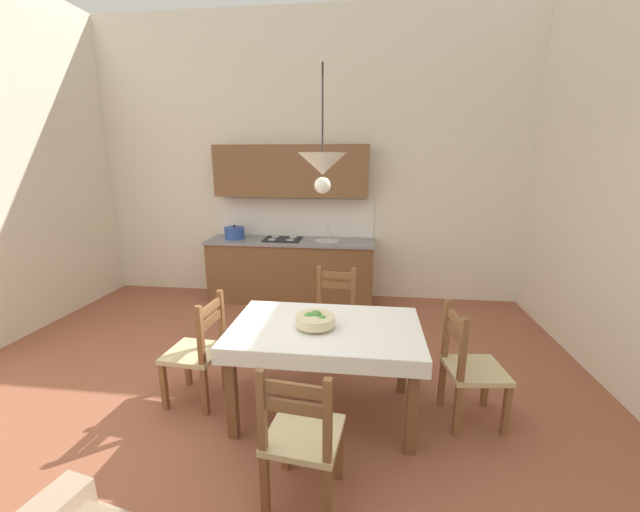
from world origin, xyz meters
The scene contains 10 objects.
ground_plane centered at (0.00, 0.00, -0.05)m, with size 6.68×6.28×0.10m, color #99563D.
wall_back centered at (0.00, 2.90, 1.99)m, with size 6.68×0.12×3.97m, color silver.
kitchen_cabinetry centered at (-0.20, 2.57, 0.86)m, with size 2.36×0.63×2.20m.
dining_table centered at (0.58, 0.02, 0.63)m, with size 1.46×0.92×0.75m.
dining_chair_tv_side centered at (-0.49, 0.06, 0.44)m, with size 0.45×0.45×0.93m.
dining_chair_window_side centered at (1.69, 0.07, 0.44)m, with size 0.47×0.47×0.93m.
dining_chair_camera_side centered at (0.54, -0.83, 0.44)m, with size 0.47×0.47×0.93m.
dining_chair_kitchen_side centered at (0.56, 0.93, 0.44)m, with size 0.47×0.47×0.93m.
fruit_bowl centered at (0.51, -0.01, 0.81)m, with size 0.30×0.30×0.12m.
pendant_lamp centered at (0.57, -0.12, 1.95)m, with size 0.32×0.32×0.80m.
Camera 1 is at (0.87, -2.66, 1.98)m, focal length 21.32 mm.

